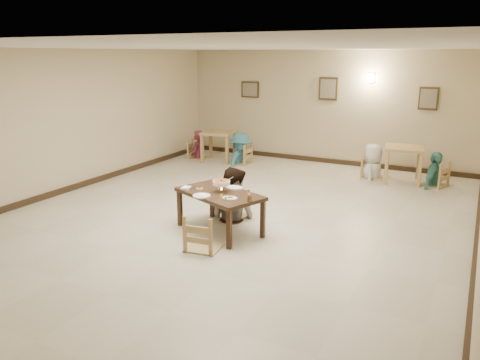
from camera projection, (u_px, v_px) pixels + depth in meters
The scene contains 32 objects.
floor at pixel (237, 215), 8.66m from camera, with size 10.00×10.00×0.00m, color beige.
ceiling at pixel (236, 47), 7.87m from camera, with size 10.00×10.00×0.00m, color silver.
wall_back at pixel (324, 107), 12.54m from camera, with size 10.00×10.00×0.00m, color #C4B28B.
wall_left at pixel (73, 121), 10.05m from camera, with size 10.00×10.00×0.00m, color #C4B28B.
baseboard_back at pixel (321, 160), 12.89m from camera, with size 8.00×0.06×0.12m, color black.
baseboard_left at pixel (80, 185), 10.42m from camera, with size 0.06×10.00×0.12m, color black.
baseboard_right at pixel (475, 253), 6.86m from camera, with size 0.06×10.00×0.12m, color black.
picture_a at pixel (250, 90), 13.38m from camera, with size 0.55×0.04×0.45m.
picture_b at pixel (328, 89), 12.33m from camera, with size 0.50×0.04×0.60m.
picture_c at pixel (428, 99), 11.25m from camera, with size 0.45×0.04×0.55m.
wall_sconce at pixel (371, 78), 11.76m from camera, with size 0.16×0.05×0.22m, color #FFD88C.
main_table at pixel (220, 197), 7.73m from camera, with size 1.66×1.31×0.69m.
chair_far at pixel (235, 192), 8.47m from camera, with size 0.44×0.44×0.93m.
chair_near at pixel (203, 215), 7.05m from camera, with size 0.50×0.50×1.07m.
main_diner at pixel (233, 167), 8.28m from camera, with size 0.92×0.72×1.90m, color gray.
curry_warmer at pixel (221, 183), 7.70m from camera, with size 0.32×0.29×0.26m.
rice_plate_far at pixel (234, 187), 7.93m from camera, with size 0.30×0.30×0.07m.
rice_plate_near at pixel (202, 196), 7.47m from camera, with size 0.28×0.28×0.06m.
fried_plate at pixel (230, 198), 7.35m from camera, with size 0.25×0.25×0.05m.
chili_dish at pixel (199, 188), 7.89m from camera, with size 0.11×0.11×0.02m.
napkin_cutlery at pixel (186, 188), 7.90m from camera, with size 0.17×0.26×0.03m.
drink_glass at pixel (250, 197), 7.21m from camera, with size 0.07×0.07×0.14m.
bg_table_left at pixel (218, 137), 12.86m from camera, with size 0.98×0.98×0.83m.
bg_table_right at pixel (404, 153), 10.75m from camera, with size 0.95×0.95×0.83m.
bg_chair_ll at pixel (197, 141), 13.23m from camera, with size 0.48×0.48×1.01m.
bg_chair_lr at pixel (241, 145), 12.57m from camera, with size 0.50×0.50×1.07m.
bg_chair_rl at pixel (373, 157), 11.15m from camera, with size 0.49×0.49×1.05m.
bg_chair_rr at pixel (436, 163), 10.46m from camera, with size 0.50×0.50×1.07m.
bg_diner_a at pixel (197, 130), 13.15m from camera, with size 0.59×0.39×1.61m, color maroon.
bg_diner_b at pixel (241, 133), 12.48m from camera, with size 1.10×0.63×1.70m, color teal.
bg_diner_c at pixel (374, 144), 11.07m from camera, with size 0.80×0.52×1.64m, color silver.
bg_diner_d at pixel (437, 152), 10.39m from camera, with size 0.92×0.38×1.57m, color teal.
Camera 1 is at (3.85, -7.22, 2.89)m, focal length 35.00 mm.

